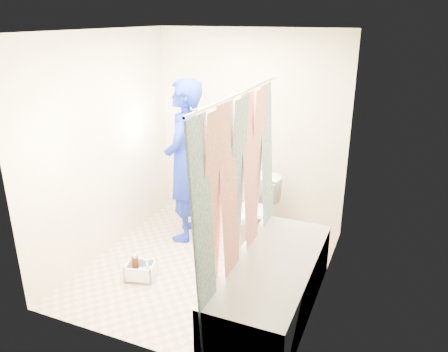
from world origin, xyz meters
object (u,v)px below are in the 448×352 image
at_px(cleaning_caddy, 142,272).
at_px(bathtub, 272,284).
at_px(toilet, 252,212).
at_px(plumber, 184,162).

bearing_deg(cleaning_caddy, bathtub, -13.45).
bearing_deg(toilet, bathtub, -55.42).
height_order(plumber, cleaning_caddy, plumber).
xyz_separation_m(bathtub, toilet, (-0.59, 1.15, 0.11)).
bearing_deg(toilet, plumber, -160.17).
distance_m(bathtub, plumber, 1.81).
xyz_separation_m(toilet, cleaning_caddy, (-0.77, -1.19, -0.30)).
bearing_deg(bathtub, cleaning_caddy, -178.14).
distance_m(toilet, plumber, 0.98).
height_order(toilet, cleaning_caddy, toilet).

